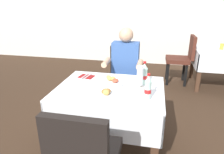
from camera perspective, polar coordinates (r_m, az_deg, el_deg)
name	(u,v)px	position (r m, az deg, el deg)	size (l,w,h in m)	color
ground_plane	(112,152)	(2.42, 0.08, -20.37)	(11.00, 11.00, 0.00)	#382619
back_wall	(142,6)	(5.46, 8.49, 19.02)	(11.00, 0.12, 2.91)	silver
main_dining_table	(110,102)	(2.19, -0.55, -7.08)	(1.10, 0.86, 0.74)	white
chair_far_diner_seat	(122,77)	(2.94, 2.93, 0.04)	(0.44, 0.50, 0.97)	black
seated_diner_far	(125,69)	(2.78, 3.55, 2.23)	(0.50, 0.46, 1.26)	#282D42
plate_near_camera	(105,94)	(1.94, -1.99, -4.66)	(0.23, 0.23, 0.07)	white
plate_far_diner	(113,80)	(2.25, 0.16, -0.92)	(0.24, 0.24, 0.07)	white
beer_glass_left	(140,77)	(2.09, 7.85, 0.00)	(0.07, 0.07, 0.23)	white
cola_bottle_primary	(144,74)	(2.20, 9.01, 0.75)	(0.07, 0.07, 0.25)	silver
cola_bottle_secondary	(148,88)	(1.86, 10.05, -3.11)	(0.06, 0.06, 0.25)	silver
napkin_cutlery_set	(86,76)	(2.43, -7.18, 0.16)	(0.19, 0.20, 0.01)	maroon
background_dining_table	(220,58)	(4.39, 28.01, 4.61)	(0.94, 0.87, 0.74)	white
background_chair_left	(182,57)	(4.25, 19.20, 5.40)	(0.50, 0.44, 0.97)	#4C2319
background_table_tumbler	(222,47)	(4.31, 28.45, 7.53)	(0.06, 0.06, 0.11)	gold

